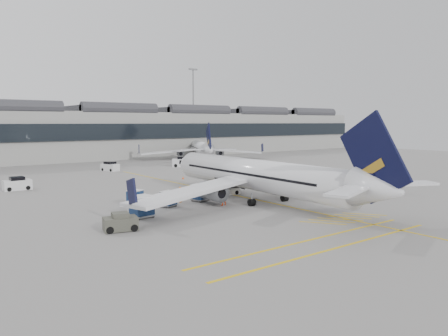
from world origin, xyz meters
TOP-DOWN VIEW (x-y plane):
  - ground at (0.00, 0.00)m, footprint 220.00×220.00m
  - terminal at (0.00, 71.93)m, footprint 200.00×20.45m
  - apron_markings at (10.00, 10.00)m, footprint 0.25×60.00m
  - airliner_main at (9.61, 4.09)m, footprint 32.94×36.05m
  - airliner_far at (36.10, 54.23)m, footprint 26.74×29.50m
  - belt_loader at (8.94, 9.98)m, footprint 5.13×1.99m
  - baggage_cart_a at (4.63, 8.15)m, footprint 2.12×1.92m
  - baggage_cart_b at (-2.17, 10.22)m, footprint 1.92×1.79m
  - baggage_cart_c at (-4.36, 4.31)m, footprint 2.10×1.81m
  - baggage_cart_d at (0.16, 7.36)m, footprint 1.88×1.72m
  - ramp_agent_a at (2.46, 8.72)m, footprint 0.73×0.68m
  - ramp_agent_b at (5.00, 4.61)m, footprint 0.87×0.70m
  - pushback_tug at (-7.89, 1.04)m, footprint 2.92×2.16m
  - safety_cone_nose at (12.90, 24.97)m, footprint 0.33×0.33m
  - safety_cone_engine at (14.24, 6.80)m, footprint 0.37×0.37m
  - service_van_left at (-9.58, 28.73)m, footprint 3.32×1.69m
  - service_van_mid at (8.57, 42.35)m, footprint 2.58×3.63m
  - service_van_right at (22.71, 40.75)m, footprint 4.39×3.90m

SIDE VIEW (x-z plane):
  - ground at x=0.00m, z-range 0.00..0.00m
  - apron_markings at x=10.00m, z-range 0.00..0.01m
  - safety_cone_nose at x=12.90m, z-range 0.00..0.46m
  - safety_cone_engine at x=14.24m, z-range 0.00..0.52m
  - belt_loader at x=8.94m, z-range -0.43..1.64m
  - pushback_tug at x=-7.89m, z-range -0.08..1.39m
  - service_van_mid at x=8.57m, z-range -0.09..1.60m
  - service_van_left at x=-9.58m, z-range -0.09..1.61m
  - ramp_agent_a at x=2.46m, z-range 0.00..1.68m
  - ramp_agent_b at x=5.00m, z-range 0.00..1.70m
  - baggage_cart_b at x=-2.17m, z-range 0.06..1.66m
  - baggage_cart_d at x=0.16m, z-range 0.06..1.68m
  - service_van_right at x=22.71m, z-range -0.11..1.93m
  - baggage_cart_a at x=4.63m, z-range 0.07..1.92m
  - baggage_cart_c at x=-4.36m, z-range 0.07..2.11m
  - airliner_far at x=36.10m, z-range -1.77..6.80m
  - airliner_main at x=9.61m, z-range -1.97..7.60m
  - terminal at x=0.00m, z-range -0.06..12.34m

